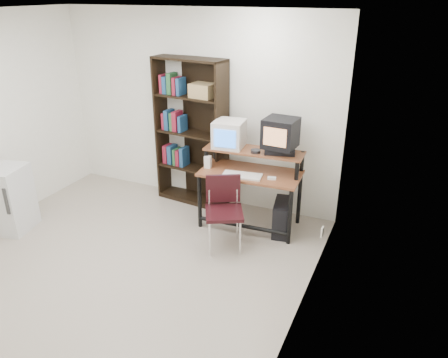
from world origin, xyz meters
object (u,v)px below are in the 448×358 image
at_px(computer_desk, 251,175).
at_px(mini_fridge, 7,199).
at_px(crt_tv, 280,133).
at_px(pc_tower, 282,217).
at_px(school_chair, 224,205).
at_px(bookshelf, 192,131).
at_px(crt_monitor, 229,134).

distance_m(computer_desk, mini_fridge, 3.04).
bearing_deg(computer_desk, crt_tv, 21.95).
xyz_separation_m(pc_tower, mini_fridge, (-3.15, -1.29, 0.21)).
distance_m(crt_tv, school_chair, 1.09).
height_order(crt_tv, mini_fridge, crt_tv).
bearing_deg(bookshelf, mini_fridge, -129.23).
height_order(crt_monitor, bookshelf, bookshelf).
distance_m(school_chair, bookshelf, 1.39).
bearing_deg(crt_tv, computer_desk, -151.44).
xyz_separation_m(school_chair, bookshelf, (-0.89, 0.94, 0.50)).
relative_size(computer_desk, bookshelf, 0.63).
bearing_deg(computer_desk, bookshelf, 156.98).
relative_size(crt_tv, school_chair, 0.47).
xyz_separation_m(computer_desk, bookshelf, (-1.00, 0.36, 0.33)).
xyz_separation_m(crt_tv, school_chair, (-0.42, -0.72, -0.71)).
height_order(computer_desk, crt_monitor, crt_monitor).
distance_m(computer_desk, crt_monitor, 0.57).
xyz_separation_m(computer_desk, mini_fridge, (-2.71, -1.33, -0.28)).
relative_size(computer_desk, crt_tv, 3.18).
relative_size(school_chair, mini_fridge, 1.01).
xyz_separation_m(computer_desk, school_chair, (-0.11, -0.58, -0.17)).
distance_m(crt_monitor, crt_tv, 0.65).
distance_m(crt_monitor, mini_fridge, 2.86).
height_order(school_chair, bookshelf, bookshelf).
height_order(pc_tower, bookshelf, bookshelf).
bearing_deg(crt_tv, pc_tower, -50.58).
xyz_separation_m(computer_desk, pc_tower, (0.44, -0.04, -0.48)).
relative_size(crt_monitor, bookshelf, 0.20).
relative_size(pc_tower, school_chair, 0.53).
height_order(crt_monitor, school_chair, crt_monitor).
height_order(crt_monitor, crt_tv, crt_tv).
bearing_deg(bookshelf, pc_tower, -9.49).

